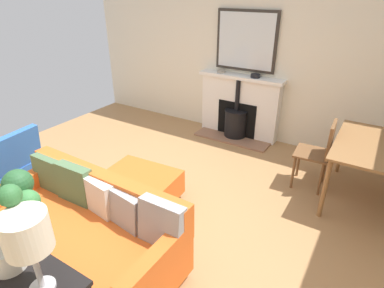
% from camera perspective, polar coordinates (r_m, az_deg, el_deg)
% --- Properties ---
extents(ground_plane, '(5.51, 5.83, 0.01)m').
position_cam_1_polar(ground_plane, '(3.59, -10.28, -13.20)').
color(ground_plane, '#A87A4C').
extents(wall_left, '(0.12, 5.83, 2.68)m').
position_cam_1_polar(wall_left, '(5.20, 9.55, 15.98)').
color(wall_left, silver).
rests_on(wall_left, ground).
extents(fireplace, '(0.52, 1.38, 1.02)m').
position_cam_1_polar(fireplace, '(5.25, 8.39, 6.01)').
color(fireplace, '#93664C').
rests_on(fireplace, ground).
extents(mirror_over_mantel, '(0.04, 0.96, 0.89)m').
position_cam_1_polar(mirror_over_mantel, '(5.07, 9.72, 17.87)').
color(mirror_over_mantel, '#2D2823').
extents(mantel_bowl_near, '(0.14, 0.14, 0.04)m').
position_cam_1_polar(mantel_bowl_near, '(5.22, 5.31, 12.96)').
color(mantel_bowl_near, '#9E9384').
rests_on(mantel_bowl_near, fireplace).
extents(mantel_bowl_far, '(0.15, 0.15, 0.05)m').
position_cam_1_polar(mantel_bowl_far, '(5.00, 11.37, 12.02)').
color(mantel_bowl_far, black).
rests_on(mantel_bowl_far, fireplace).
extents(sofa, '(0.83, 1.83, 0.82)m').
position_cam_1_polar(sofa, '(3.03, -18.53, -14.25)').
color(sofa, '#B2B2B7').
rests_on(sofa, ground).
extents(ottoman, '(0.72, 0.86, 0.38)m').
position_cam_1_polar(ottoman, '(3.67, -9.44, -7.49)').
color(ottoman, '#B2B2B7').
rests_on(ottoman, ground).
extents(armchair_accent, '(0.74, 0.66, 0.86)m').
position_cam_1_polar(armchair_accent, '(4.17, -30.07, -2.68)').
color(armchair_accent, '#4C3321').
rests_on(armchair_accent, ground).
extents(table_lamp_far_end, '(0.24, 0.24, 0.51)m').
position_cam_1_polar(table_lamp_far_end, '(1.84, -27.66, -14.38)').
color(table_lamp_far_end, '#B2B2B7').
rests_on(table_lamp_far_end, console_table).
extents(dining_table, '(1.20, 0.90, 0.74)m').
position_cam_1_polar(dining_table, '(3.98, 30.68, -1.34)').
color(dining_table, olive).
rests_on(dining_table, ground).
extents(dining_chair_near_fireplace, '(0.42, 0.42, 0.88)m').
position_cam_1_polar(dining_chair_near_fireplace, '(4.06, 22.19, -0.99)').
color(dining_chair_near_fireplace, brown).
rests_on(dining_chair_near_fireplace, ground).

